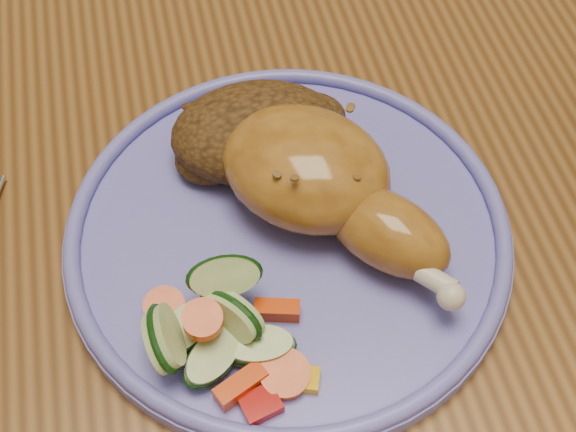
% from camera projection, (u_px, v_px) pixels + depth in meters
% --- Properties ---
extents(dining_table, '(0.90, 1.40, 0.75)m').
position_uv_depth(dining_table, '(292.00, 171.00, 0.63)').
color(dining_table, brown).
rests_on(dining_table, ground).
extents(plate, '(0.27, 0.27, 0.01)m').
position_uv_depth(plate, '(288.00, 236.00, 0.48)').
color(plate, '#6563C2').
rests_on(plate, dining_table).
extents(plate_rim, '(0.26, 0.26, 0.01)m').
position_uv_depth(plate_rim, '(288.00, 226.00, 0.47)').
color(plate_rim, '#6563C2').
rests_on(plate_rim, plate).
extents(chicken_leg, '(0.14, 0.17, 0.06)m').
position_uv_depth(chicken_leg, '(325.00, 183.00, 0.46)').
color(chicken_leg, '#A56B22').
rests_on(chicken_leg, plate).
extents(rice_pilaf, '(0.11, 0.08, 0.05)m').
position_uv_depth(rice_pilaf, '(258.00, 132.00, 0.50)').
color(rice_pilaf, '#4E3213').
rests_on(rice_pilaf, plate).
extents(vegetable_pile, '(0.09, 0.09, 0.05)m').
position_uv_depth(vegetable_pile, '(218.00, 331.00, 0.42)').
color(vegetable_pile, '#A50A05').
rests_on(vegetable_pile, plate).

